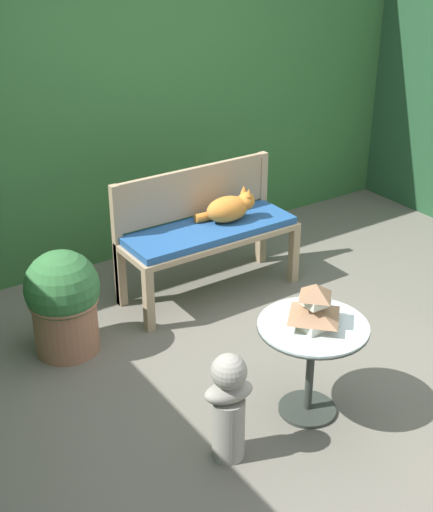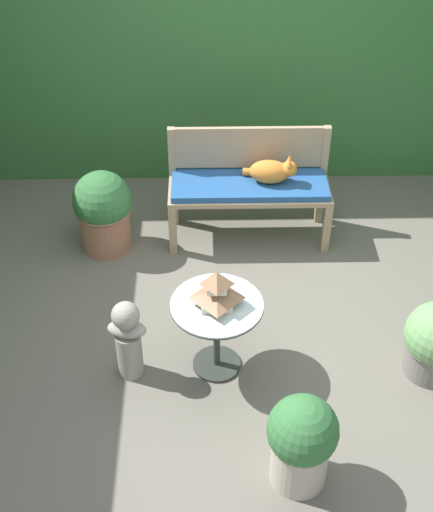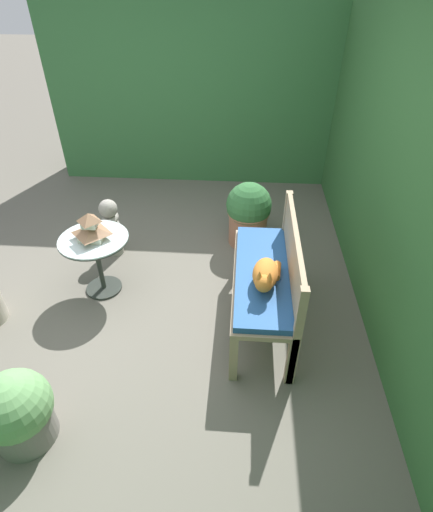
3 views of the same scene
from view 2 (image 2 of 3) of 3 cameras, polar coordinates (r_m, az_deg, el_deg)
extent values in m
plane|color=#666056|center=(5.15, 2.16, -5.39)|extent=(30.00, 30.00, 0.00)
cube|color=#336633|center=(6.54, 1.36, 17.24)|extent=(6.40, 1.00, 2.31)
cube|color=tan|center=(5.63, -3.52, 2.11)|extent=(0.06, 0.06, 0.43)
cube|color=tan|center=(5.71, 8.80, 2.23)|extent=(0.06, 0.06, 0.43)
cube|color=tan|center=(5.96, -3.41, 4.44)|extent=(0.06, 0.06, 0.43)
cube|color=tan|center=(6.03, 8.28, 4.53)|extent=(0.06, 0.06, 0.43)
cube|color=tan|center=(5.66, 2.64, 5.32)|extent=(1.28, 0.46, 0.04)
cube|color=#23518E|center=(5.64, 2.65, 5.70)|extent=(1.23, 0.42, 0.05)
cube|color=tan|center=(5.84, -3.51, 6.34)|extent=(0.06, 0.06, 0.89)
cube|color=tan|center=(5.91, 8.49, 6.40)|extent=(0.06, 0.06, 0.89)
cube|color=tan|center=(5.70, 2.60, 8.69)|extent=(1.23, 0.04, 0.35)
ellipsoid|color=orange|center=(5.59, 4.25, 6.74)|extent=(0.33, 0.22, 0.19)
sphere|color=orange|center=(5.57, 5.83, 6.95)|extent=(0.13, 0.13, 0.13)
cone|color=orange|center=(5.56, 5.88, 7.80)|extent=(0.05, 0.05, 0.06)
cone|color=orange|center=(5.50, 5.87, 7.43)|extent=(0.05, 0.05, 0.06)
cylinder|color=orange|center=(5.69, 2.98, 6.73)|extent=(0.18, 0.08, 0.06)
cylinder|color=#2D332D|center=(4.86, 0.02, -8.62)|extent=(0.32, 0.32, 0.02)
cylinder|color=#2D332D|center=(4.67, 0.02, -6.43)|extent=(0.04, 0.04, 0.55)
cylinder|color=silver|center=(4.47, 0.02, -3.91)|extent=(0.59, 0.59, 0.01)
torus|color=#2D332D|center=(4.48, 0.02, -4.02)|extent=(0.59, 0.59, 0.02)
cube|color=silver|center=(4.45, 0.02, -3.61)|extent=(0.19, 0.19, 0.05)
pyramid|color=#936B4C|center=(4.40, 0.02, -3.03)|extent=(0.26, 0.26, 0.07)
cube|color=silver|center=(4.37, 0.02, -2.47)|extent=(0.12, 0.12, 0.05)
pyramid|color=#936B4C|center=(4.32, 0.02, -1.86)|extent=(0.16, 0.16, 0.08)
cylinder|color=gray|center=(4.73, -6.96, -7.74)|extent=(0.17, 0.17, 0.35)
ellipsoid|color=gray|center=(4.57, -7.18, -5.82)|extent=(0.27, 0.19, 0.10)
sphere|color=gray|center=(4.49, -7.30, -4.74)|extent=(0.18, 0.18, 0.18)
cylinder|color=#ADA393|center=(4.22, 6.65, -15.73)|extent=(0.33, 0.33, 0.36)
torus|color=#ADA393|center=(4.08, 6.83, -14.36)|extent=(0.36, 0.36, 0.03)
sphere|color=#336B38|center=(4.01, 6.92, -13.67)|extent=(0.40, 0.40, 0.40)
cylinder|color=slate|center=(4.96, 16.91, -7.67)|extent=(0.37, 0.37, 0.25)
cylinder|color=#9E664C|center=(5.77, -8.88, 2.28)|extent=(0.40, 0.40, 0.37)
torus|color=#9E664C|center=(5.67, -9.05, 3.66)|extent=(0.43, 0.43, 0.03)
sphere|color=#336B38|center=(5.62, -9.15, 4.43)|extent=(0.46, 0.46, 0.46)
camera|label=1|loc=(2.54, -58.14, -6.50)|focal=50.00mm
camera|label=3|loc=(5.40, 32.30, 21.58)|focal=28.00mm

